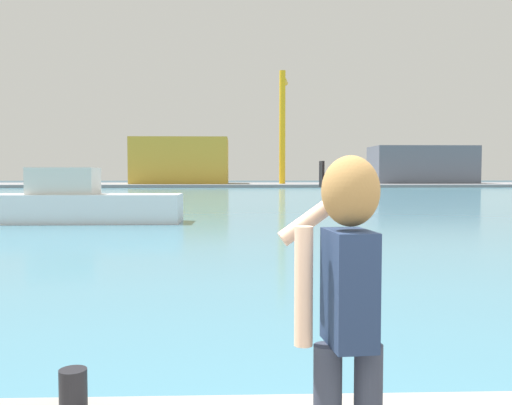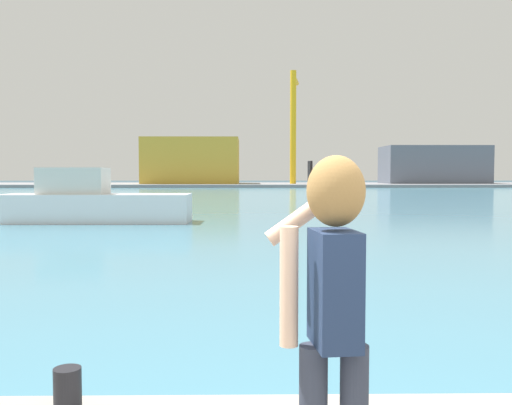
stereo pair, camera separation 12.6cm
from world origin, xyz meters
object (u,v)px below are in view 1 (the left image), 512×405
Objects in this scene: harbor_bollard at (73,391)px; warehouse_right at (422,165)px; warehouse_left at (181,161)px; boat_moored at (83,203)px; port_crane at (283,119)px; person_photographer at (346,295)px.

warehouse_right is (33.10, 91.37, 2.89)m from harbor_bollard.
warehouse_left reaches higher than warehouse_right.
warehouse_right is at bearing 70.09° from harbor_bollard.
port_crane is at bearing 78.44° from boat_moored.
warehouse_right is 0.93× the size of port_crane.
warehouse_right is (31.44, 92.51, 1.97)m from person_photographer.
person_photographer is at bearing -94.54° from port_crane.
person_photographer is 90.14m from port_crane.
boat_moored is 0.45× the size of port_crane.
port_crane is (8.75, 88.21, 10.44)m from harbor_bollard.
warehouse_left is (-2.46, 69.33, 3.34)m from boat_moored.
warehouse_left is 0.85× the size of port_crane.
warehouse_left is at bearing 95.18° from harbor_bollard.
boat_moored is at bearing 12.43° from person_photographer.
warehouse_left is at bearing 0.29° from person_photographer.
boat_moored is 69.45m from warehouse_left.
port_crane reaches higher than person_photographer.
harbor_bollard is 22.05m from boat_moored.
boat_moored is at bearing -102.23° from port_crane.
port_crane is (7.09, 89.36, 9.52)m from person_photographer.
boat_moored is at bearing -87.97° from warehouse_left.
warehouse_left is (-9.87, 91.76, 2.58)m from person_photographer.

